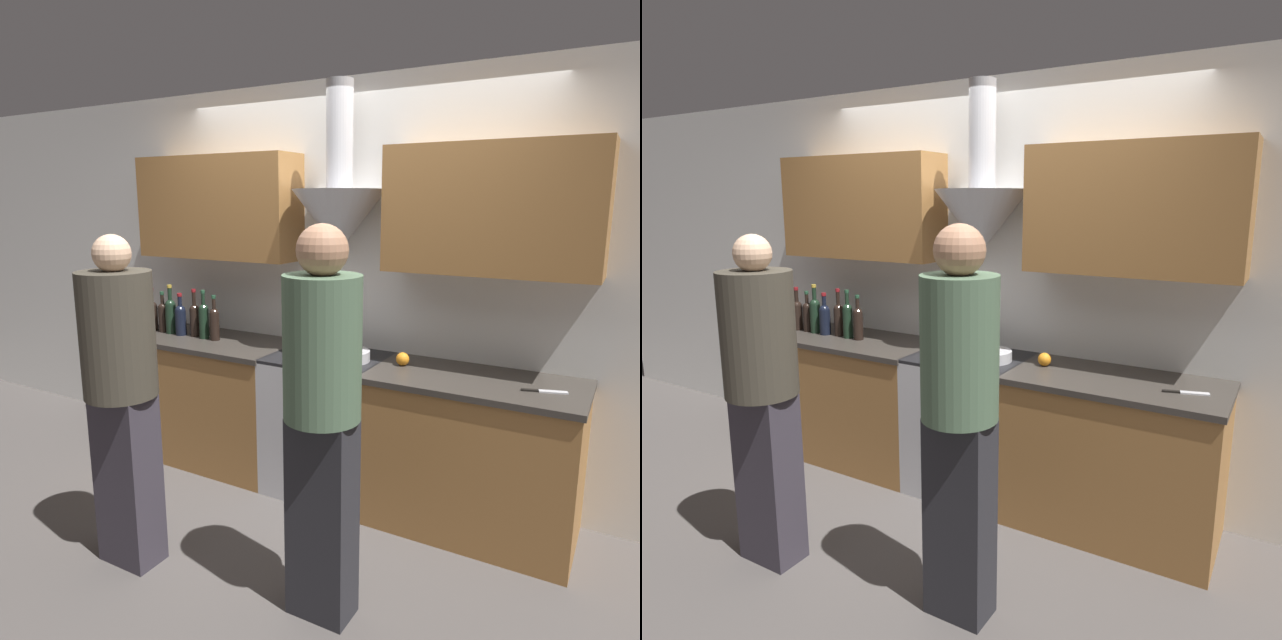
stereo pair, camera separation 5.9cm
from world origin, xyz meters
The scene contains 18 objects.
ground_plane centered at (0.00, 0.00, 0.00)m, with size 12.00×12.00×0.00m, color #4C4744.
wall_back centered at (-0.01, 0.62, 1.47)m, with size 8.40×0.59×2.60m.
counter_left centered at (-0.96, 0.35, 0.45)m, with size 1.26×0.62×0.89m.
counter_right centered at (0.92, 0.35, 0.45)m, with size 1.18×0.62×0.89m.
stove_range centered at (0.00, 0.36, 0.45)m, with size 0.69×0.60×0.89m.
wine_bottle_0 centered at (-1.50, 0.35, 1.02)m, with size 0.08×0.08×0.32m.
wine_bottle_1 centered at (-1.39, 0.35, 1.01)m, with size 0.07×0.07×0.30m.
wine_bottle_2 centered at (-1.31, 0.34, 1.04)m, with size 0.08×0.08×0.36m.
wine_bottle_3 centered at (-1.21, 0.33, 1.02)m, with size 0.08×0.08×0.31m.
wine_bottle_4 centered at (-1.09, 0.36, 1.02)m, with size 0.07×0.07×0.34m.
wine_bottle_5 centered at (-0.99, 0.34, 1.03)m, with size 0.07×0.07×0.34m.
wine_bottle_6 centered at (-0.89, 0.33, 1.02)m, with size 0.07×0.07×0.32m.
stock_pot centered at (-0.16, 0.39, 0.98)m, with size 0.27×0.27×0.18m.
mixing_bowl centered at (0.16, 0.33, 0.92)m, with size 0.26×0.26×0.06m.
orange_fruit centered at (0.48, 0.39, 0.93)m, with size 0.08×0.08×0.08m.
chefs_knife centered at (1.29, 0.30, 0.90)m, with size 0.23×0.09×0.01m.
person_foreground_left centered at (-0.52, -0.82, 0.93)m, with size 0.36×0.36×1.69m.
person_foreground_right centered at (0.54, -0.68, 0.98)m, with size 0.33×0.33×1.76m.
Camera 1 is at (1.67, -2.67, 1.85)m, focal length 32.00 mm.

